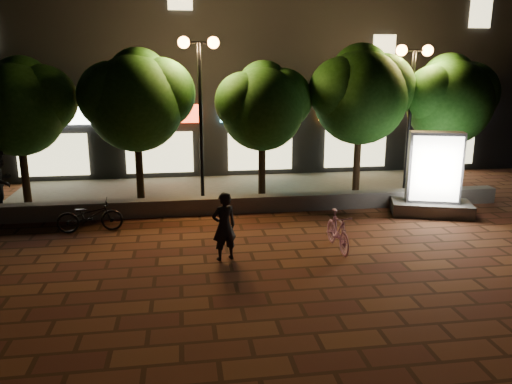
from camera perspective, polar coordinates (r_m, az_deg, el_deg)
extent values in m
plane|color=brown|center=(11.64, 2.49, -7.76)|extent=(80.00, 80.00, 0.00)
cube|color=slate|center=(15.30, -0.33, -1.35)|extent=(16.00, 0.45, 0.50)
cube|color=slate|center=(17.75, -1.48, 0.13)|extent=(16.00, 5.00, 0.08)
cube|color=black|center=(23.70, -3.56, 15.73)|extent=(28.00, 8.00, 10.00)
cube|color=white|center=(20.22, -22.75, 8.13)|extent=(3.20, 0.12, 0.70)
cube|color=beige|center=(20.40, -22.35, 3.95)|extent=(2.60, 0.10, 1.60)
cube|color=red|center=(19.63, -11.25, 8.80)|extent=(3.20, 0.12, 0.70)
cube|color=beige|center=(19.82, -11.04, 4.49)|extent=(2.60, 0.10, 1.60)
cube|color=#52D4DA|center=(19.85, 0.50, 9.13)|extent=(3.20, 0.12, 0.70)
cube|color=beige|center=(20.04, 0.49, 4.85)|extent=(2.60, 0.10, 1.60)
cube|color=orange|center=(20.85, 11.56, 9.09)|extent=(3.20, 0.12, 0.70)
cube|color=beige|center=(21.03, 11.36, 5.02)|extent=(2.60, 0.10, 1.60)
cube|color=beige|center=(22.53, 21.29, 8.78)|extent=(3.20, 0.12, 0.70)
cube|color=beige|center=(22.69, 20.95, 5.02)|extent=(2.60, 0.10, 1.60)
cube|color=beige|center=(21.15, 14.54, 15.51)|extent=(0.90, 0.10, 1.20)
cube|color=beige|center=(23.07, 24.47, 18.33)|extent=(0.90, 0.10, 1.20)
cylinder|color=black|center=(17.02, -25.11, 2.19)|extent=(0.24, 0.24, 2.25)
sphere|color=#205218|center=(16.78, -25.79, 8.53)|extent=(2.80, 2.80, 2.80)
sphere|color=#205218|center=(16.76, -23.39, 9.80)|extent=(2.10, 2.10, 2.10)
sphere|color=#205218|center=(17.05, -25.38, 11.01)|extent=(1.82, 1.82, 1.82)
cylinder|color=black|center=(16.35, -13.30, 2.88)|extent=(0.24, 0.24, 2.34)
sphere|color=#205218|center=(16.09, -13.71, 9.86)|extent=(3.00, 3.00, 3.00)
sphere|color=#205218|center=(16.23, -11.02, 11.09)|extent=(2.25, 2.25, 2.25)
sphere|color=#205218|center=(16.00, -16.25, 10.57)|extent=(2.10, 2.10, 2.10)
sphere|color=#205218|center=(16.40, -13.40, 12.57)|extent=(1.95, 1.95, 1.95)
cylinder|color=black|center=(16.51, 0.69, 3.12)|extent=(0.24, 0.24, 2.21)
sphere|color=#205218|center=(16.26, 0.71, 9.52)|extent=(2.70, 2.70, 2.70)
sphere|color=#205218|center=(16.55, 2.95, 10.63)|extent=(2.03, 2.03, 2.02)
sphere|color=#205218|center=(16.00, -1.38, 10.34)|extent=(1.89, 1.89, 1.89)
sphere|color=#205218|center=(16.58, 0.87, 11.95)|extent=(1.76, 1.76, 1.76)
cylinder|color=black|center=(17.31, 11.56, 3.74)|extent=(0.24, 0.24, 2.43)
sphere|color=#205218|center=(17.07, 11.91, 10.57)|extent=(3.10, 3.10, 3.10)
sphere|color=#205218|center=(17.52, 14.16, 11.52)|extent=(2.33, 2.33, 2.33)
sphere|color=#205218|center=(16.69, 9.84, 11.45)|extent=(2.17, 2.17, 2.17)
sphere|color=#205218|center=(17.41, 11.95, 13.19)|extent=(2.01, 2.02, 2.02)
cylinder|color=black|center=(18.66, 20.85, 3.62)|extent=(0.24, 0.24, 2.29)
sphere|color=#205218|center=(18.43, 21.39, 9.57)|extent=(2.90, 2.90, 2.90)
sphere|color=#205218|center=(18.95, 23.11, 10.42)|extent=(2.18, 2.17, 2.17)
sphere|color=#205218|center=(17.97, 19.86, 10.41)|extent=(2.03, 2.03, 2.03)
sphere|color=#205218|center=(18.75, 21.33, 11.86)|extent=(1.89, 1.88, 1.88)
cylinder|color=black|center=(15.90, -6.38, 7.71)|extent=(0.12, 0.12, 5.00)
cylinder|color=black|center=(15.82, -6.63, 16.74)|extent=(0.90, 0.08, 0.08)
sphere|color=#FF8E3F|center=(15.81, -8.33, 16.69)|extent=(0.36, 0.36, 0.36)
sphere|color=#FF8E3F|center=(15.85, -4.93, 16.78)|extent=(0.36, 0.36, 0.36)
cylinder|color=black|center=(17.62, 17.23, 7.47)|extent=(0.12, 0.12, 4.80)
cylinder|color=black|center=(17.53, 17.82, 15.27)|extent=(0.90, 0.08, 0.08)
sphere|color=#FF8E3F|center=(17.34, 16.43, 15.39)|extent=(0.36, 0.36, 0.36)
sphere|color=#FF8E3F|center=(17.73, 19.17, 15.15)|extent=(0.36, 0.36, 0.36)
cube|color=slate|center=(15.97, 19.50, -1.73)|extent=(2.56, 1.82, 0.39)
cube|color=#4C4C51|center=(15.69, 19.87, 2.69)|extent=(1.64, 0.98, 2.13)
cube|color=white|center=(15.42, 20.05, 2.48)|extent=(1.35, 0.47, 1.93)
cube|color=white|center=(15.96, 19.70, 2.88)|extent=(1.35, 0.47, 1.93)
imported|color=#BF7AB0|center=(12.25, 9.40, -4.44)|extent=(0.48, 1.59, 0.95)
imported|color=black|center=(11.39, -3.68, -3.97)|extent=(0.68, 0.55, 1.61)
imported|color=black|center=(14.11, -18.60, -2.61)|extent=(1.77, 0.75, 0.90)
imported|color=black|center=(16.61, -27.31, 1.12)|extent=(0.95, 1.10, 1.94)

